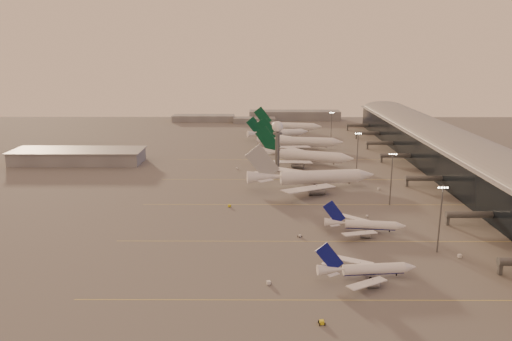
{
  "coord_description": "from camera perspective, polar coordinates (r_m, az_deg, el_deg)",
  "views": [
    {
      "loc": [
        -6.29,
        -166.72,
        71.93
      ],
      "look_at": [
        -7.38,
        79.15,
        10.33
      ],
      "focal_mm": 35.0,
      "sensor_mm": 36.0,
      "label": 1
    }
  ],
  "objects": [
    {
      "name": "mast_d",
      "position": [
        375.26,
        8.6,
        4.98
      ],
      "size": [
        3.6,
        0.56,
        25.0
      ],
      "color": "#54565B",
      "rests_on": "ground"
    },
    {
      "name": "widebody_white",
      "position": [
        261.01,
        6.39,
        -1.07
      ],
      "size": [
        68.04,
        54.19,
        24.0
      ],
      "color": "white",
      "rests_on": "ground"
    },
    {
      "name": "mast_c",
      "position": [
        288.33,
        11.51,
        2.13
      ],
      "size": [
        3.6,
        0.56,
        25.0
      ],
      "color": "#54565B",
      "rests_on": "ground"
    },
    {
      "name": "greentail_c",
      "position": [
        397.41,
        2.58,
        4.11
      ],
      "size": [
        50.23,
        39.89,
        18.97
      ],
      "color": "white",
      "rests_on": "ground"
    },
    {
      "name": "terminal",
      "position": [
        305.67,
        22.19,
        1.42
      ],
      "size": [
        57.0,
        362.0,
        23.04
      ],
      "color": "black",
      "rests_on": "ground"
    },
    {
      "name": "distant_horizon",
      "position": [
        496.63,
        1.29,
        6.19
      ],
      "size": [
        165.0,
        37.5,
        9.0
      ],
      "color": "slate",
      "rests_on": "ground"
    },
    {
      "name": "narrowbody_mid",
      "position": [
        203.32,
        12.3,
        -6.22
      ],
      "size": [
        32.58,
        25.88,
        12.75
      ],
      "color": "white",
      "rests_on": "ground"
    },
    {
      "name": "gsv_truck_b",
      "position": [
        221.04,
        12.66,
        -5.0
      ],
      "size": [
        5.31,
        3.29,
        2.02
      ],
      "color": "silver",
      "rests_on": "ground"
    },
    {
      "name": "greentail_b",
      "position": [
        359.07,
        5.06,
        3.11
      ],
      "size": [
        62.62,
        50.26,
        22.81
      ],
      "color": "white",
      "rests_on": "ground"
    },
    {
      "name": "gsv_catering_a",
      "position": [
        189.91,
        22.36,
        -8.54
      ],
      "size": [
        6.14,
        3.66,
        4.71
      ],
      "color": "silver",
      "rests_on": "ground"
    },
    {
      "name": "gsv_tug_near",
      "position": [
        139.46,
        7.52,
        -16.84
      ],
      "size": [
        2.69,
        4.09,
        1.11
      ],
      "color": "yellow",
      "rests_on": "ground"
    },
    {
      "name": "taxiway_markings",
      "position": [
        236.85,
        9.07,
        -3.8
      ],
      "size": [
        180.0,
        185.25,
        0.02
      ],
      "color": "#EED954",
      "rests_on": "ground"
    },
    {
      "name": "hangar",
      "position": [
        334.04,
        -19.66,
        1.56
      ],
      "size": [
        82.0,
        27.0,
        8.5
      ],
      "color": "slate",
      "rests_on": "ground"
    },
    {
      "name": "gsv_truck_a",
      "position": [
        158.13,
        1.63,
        -12.48
      ],
      "size": [
        6.53,
        3.67,
        2.49
      ],
      "color": "silver",
      "rests_on": "ground"
    },
    {
      "name": "gsv_tug_hangar",
      "position": [
        325.25,
        9.13,
        1.21
      ],
      "size": [
        4.17,
        2.87,
        1.1
      ],
      "color": "yellow",
      "rests_on": "ground"
    },
    {
      "name": "ground",
      "position": [
        181.69,
        2.25,
        -9.27
      ],
      "size": [
        700.0,
        700.0,
        0.0
      ],
      "primitive_type": "plane",
      "color": "#605D5D",
      "rests_on": "ground"
    },
    {
      "name": "narrowbody_near",
      "position": [
        165.02,
        12.55,
        -11.14
      ],
      "size": [
        32.93,
        26.17,
        12.87
      ],
      "color": "white",
      "rests_on": "ground"
    },
    {
      "name": "mast_a",
      "position": [
        187.93,
        20.32,
        -4.88
      ],
      "size": [
        3.6,
        0.56,
        25.0
      ],
      "color": "#54565B",
      "rests_on": "ground"
    },
    {
      "name": "gsv_truck_c",
      "position": [
        229.76,
        -2.97,
        -3.89
      ],
      "size": [
        5.98,
        4.66,
        2.31
      ],
      "color": "yellow",
      "rests_on": "ground"
    },
    {
      "name": "gsv_tug_mid",
      "position": [
        195.14,
        5.03,
        -7.48
      ],
      "size": [
        3.27,
        3.5,
        0.86
      ],
      "color": "silver",
      "rests_on": "ground"
    },
    {
      "name": "radar_tower",
      "position": [
        291.44,
        2.48,
        3.98
      ],
      "size": [
        6.4,
        6.4,
        31.1
      ],
      "color": "#54565B",
      "rests_on": "ground"
    },
    {
      "name": "greentail_d",
      "position": [
        430.62,
        3.7,
        4.93
      ],
      "size": [
        58.36,
        46.74,
        21.36
      ],
      "color": "white",
      "rests_on": "ground"
    },
    {
      "name": "greentail_a",
      "position": [
        312.79,
        5.52,
        1.47
      ],
      "size": [
        60.79,
        48.28,
        22.96
      ],
      "color": "white",
      "rests_on": "ground"
    },
    {
      "name": "gsv_catering_b",
      "position": [
        263.75,
        13.89,
        -1.74
      ],
      "size": [
        5.15,
        3.05,
        3.95
      ],
      "color": "silver",
      "rests_on": "ground"
    },
    {
      "name": "mast_b",
      "position": [
        237.29,
        15.21,
        -0.64
      ],
      "size": [
        3.6,
        0.56,
        25.0
      ],
      "color": "#54565B",
      "rests_on": "ground"
    },
    {
      "name": "gsv_truck_d",
      "position": [
        299.68,
        -2.21,
        0.36
      ],
      "size": [
        1.84,
        4.73,
        1.9
      ],
      "color": "silver",
      "rests_on": "ground"
    }
  ]
}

